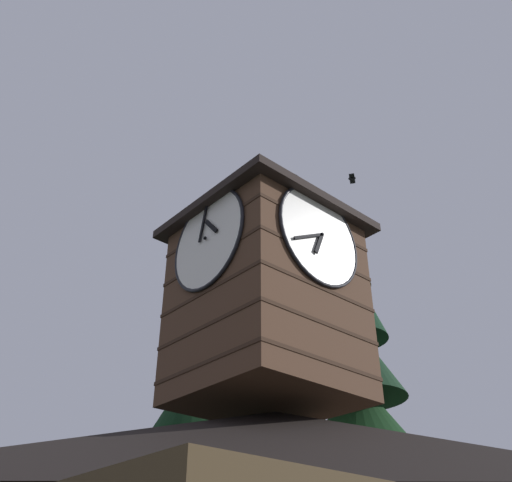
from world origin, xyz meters
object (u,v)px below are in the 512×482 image
clock_tower (266,288)px  pine_tree_aside (363,454)px  pine_tree_behind (197,478)px  flying_bird_high (352,178)px  moon (212,456)px

clock_tower → pine_tree_aside: (-6.85, -2.53, -3.24)m
pine_tree_behind → flying_bird_high: flying_bird_high is taller
pine_tree_aside → flying_bird_high: pine_tree_aside is taller
clock_tower → pine_tree_aside: pine_tree_aside is taller
moon → flying_bird_high: flying_bird_high is taller
clock_tower → moon: (-17.54, -25.12, 1.54)m
pine_tree_behind → clock_tower: bearing=71.3°
pine_tree_aside → pine_tree_behind: bearing=-29.7°
pine_tree_aside → moon: (-10.69, -22.59, 4.78)m
clock_tower → pine_tree_behind: clock_tower is taller
moon → pine_tree_aside: bearing=64.7°
pine_tree_behind → pine_tree_aside: bearing=150.3°
moon → flying_bird_high: bearing=63.0°
flying_bird_high → moon: bearing=-117.0°
pine_tree_aside → flying_bird_high: 10.26m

